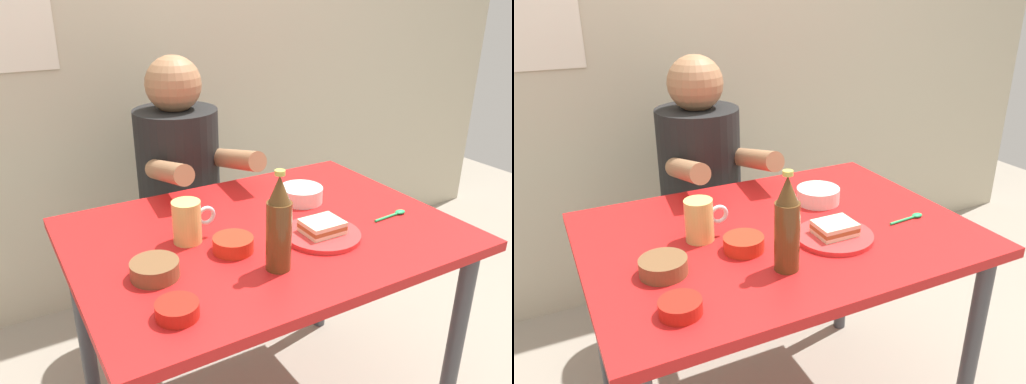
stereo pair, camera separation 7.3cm
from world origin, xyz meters
The scene contains 13 objects.
wall_back centered at (0.00, 1.05, 1.30)m, with size 4.40×0.09×2.60m.
dining_table centered at (0.00, 0.00, 0.65)m, with size 1.10×0.80×0.74m.
stool centered at (-0.02, 0.63, 0.35)m, with size 0.34×0.34×0.45m.
person_seated centered at (-0.02, 0.62, 0.77)m, with size 0.33×0.56×0.72m.
plate_orange centered at (0.12, -0.12, 0.75)m, with size 0.22×0.22×0.01m, color red.
sandwich centered at (0.12, -0.12, 0.77)m, with size 0.11×0.09×0.04m.
beer_mug centered at (-0.22, 0.04, 0.80)m, with size 0.13×0.08×0.12m.
beer_bottle centered at (-0.08, -0.20, 0.86)m, with size 0.06×0.06×0.26m.
sambal_bowl_red centered at (-0.37, -0.27, 0.76)m, with size 0.10×0.10×0.03m.
condiment_bowl_brown centered at (-0.36, -0.09, 0.76)m, with size 0.12×0.12×0.04m.
rice_bowl_white centered at (0.21, 0.12, 0.77)m, with size 0.14×0.14×0.05m.
sauce_bowl_chili centered at (-0.14, -0.07, 0.76)m, with size 0.11×0.11×0.04m.
spoon centered at (0.40, -0.12, 0.75)m, with size 0.13×0.02×0.01m.
Camera 1 is at (-0.67, -1.12, 1.40)m, focal length 35.18 mm.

